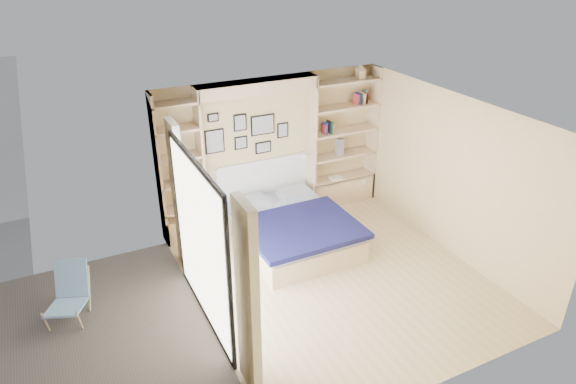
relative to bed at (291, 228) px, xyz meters
name	(u,v)px	position (x,y,z in m)	size (l,w,h in m)	color
ground	(335,277)	(0.16, -1.14, -0.28)	(4.50, 4.50, 0.00)	tan
room_shell	(268,177)	(-0.23, 0.38, 0.80)	(4.50, 4.50, 4.50)	#D6BA7D
bed	(291,228)	(0.00, 0.00, 0.00)	(1.72, 2.17, 1.07)	#E2BE8A
photo_gallery	(246,133)	(-0.30, 1.08, 1.33)	(1.48, 0.02, 0.82)	black
reading_lamps	(261,164)	(-0.14, 0.86, 0.83)	(1.92, 0.12, 0.15)	silver
shelf_decor	(337,115)	(1.36, 0.93, 1.45)	(3.48, 0.23, 2.03)	maroon
deck	(77,356)	(-3.44, -1.14, -0.28)	(3.20, 4.00, 0.05)	brown
deck_chair	(69,294)	(-3.40, -0.33, 0.07)	(0.68, 0.84, 0.74)	tan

